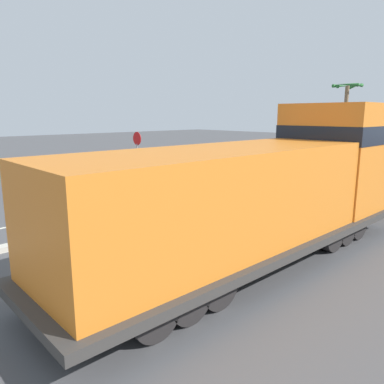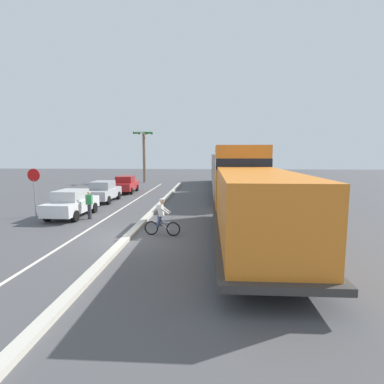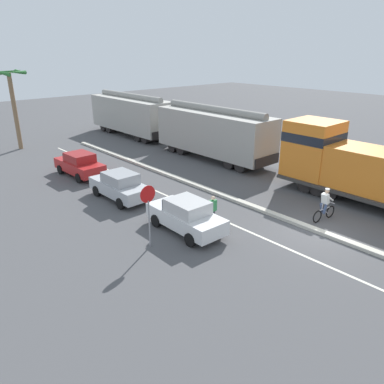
# 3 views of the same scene
# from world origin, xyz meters

# --- Properties ---
(ground_plane) EXTENTS (120.00, 120.00, 0.00)m
(ground_plane) POSITION_xyz_m (0.00, 0.00, 0.00)
(ground_plane) COLOR #4C4C4F
(median_curb) EXTENTS (0.36, 36.00, 0.16)m
(median_curb) POSITION_xyz_m (0.00, 6.00, 0.08)
(median_curb) COLOR beige
(median_curb) RESTS_ON ground
(lane_stripe) EXTENTS (0.14, 36.00, 0.01)m
(lane_stripe) POSITION_xyz_m (-2.40, 6.00, 0.00)
(lane_stripe) COLOR silver
(lane_stripe) RESTS_ON ground
(locomotive) EXTENTS (3.10, 11.61, 4.20)m
(locomotive) POSITION_xyz_m (5.36, 0.16, 1.80)
(locomotive) COLOR orange
(locomotive) RESTS_ON ground
(hopper_car_lead) EXTENTS (2.90, 10.60, 4.18)m
(hopper_car_lead) POSITION_xyz_m (5.36, 12.32, 2.08)
(hopper_car_lead) COLOR #A29F98
(hopper_car_lead) RESTS_ON ground
(hopper_car_middle) EXTENTS (2.90, 10.60, 4.18)m
(hopper_car_middle) POSITION_xyz_m (5.36, 23.92, 2.08)
(hopper_car_middle) COLOR #A8A69E
(hopper_car_middle) RESTS_ON ground
(parked_car_white) EXTENTS (1.91, 4.24, 1.62)m
(parked_car_white) POSITION_xyz_m (-4.59, 4.24, 0.82)
(parked_car_white) COLOR silver
(parked_car_white) RESTS_ON ground
(parked_car_silver) EXTENTS (1.87, 4.22, 1.62)m
(parked_car_silver) POSITION_xyz_m (-4.71, 9.92, 0.82)
(parked_car_silver) COLOR #B7BABF
(parked_car_silver) RESTS_ON ground
(parked_car_red) EXTENTS (1.96, 4.26, 1.62)m
(parked_car_red) POSITION_xyz_m (-4.47, 15.48, 0.82)
(parked_car_red) COLOR red
(parked_car_red) RESTS_ON ground
(cyclist) EXTENTS (1.70, 0.51, 1.71)m
(cyclist) POSITION_xyz_m (1.44, 0.45, 0.82)
(cyclist) COLOR black
(cyclist) RESTS_ON ground
(stop_sign) EXTENTS (0.76, 0.08, 2.88)m
(stop_sign) POSITION_xyz_m (-6.78, 4.17, 2.02)
(stop_sign) COLOR gray
(stop_sign) RESTS_ON ground
(palm_tree_near) EXTENTS (2.69, 2.71, 6.74)m
(palm_tree_near) POSITION_xyz_m (-4.90, 25.92, 4.90)
(palm_tree_near) COLOR #846647
(palm_tree_near) RESTS_ON ground
(pedestrian_by_cars) EXTENTS (0.34, 0.22, 1.62)m
(pedestrian_by_cars) POSITION_xyz_m (-3.30, 3.73, 0.85)
(pedestrian_by_cars) COLOR #33333D
(pedestrian_by_cars) RESTS_ON ground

